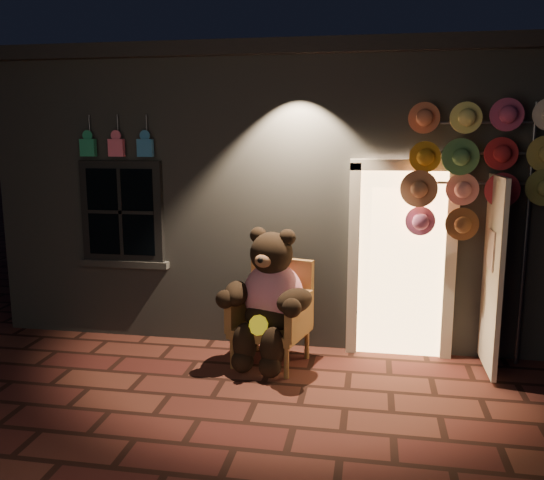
# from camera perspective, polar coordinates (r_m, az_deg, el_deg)

# --- Properties ---
(ground) EXTENTS (60.00, 60.00, 0.00)m
(ground) POSITION_cam_1_polar(r_m,az_deg,el_deg) (5.57, -1.68, -15.69)
(ground) COLOR #542920
(ground) RESTS_ON ground
(shop_building) EXTENTS (7.30, 5.95, 3.51)m
(shop_building) POSITION_cam_1_polar(r_m,az_deg,el_deg) (8.97, 3.44, 5.83)
(shop_building) COLOR slate
(shop_building) RESTS_ON ground
(wicker_armchair) EXTENTS (0.90, 0.85, 1.11)m
(wicker_armchair) POSITION_cam_1_polar(r_m,az_deg,el_deg) (6.29, 0.19, -7.14)
(wicker_armchair) COLOR brown
(wicker_armchair) RESTS_ON ground
(teddy_bear) EXTENTS (1.03, 0.92, 1.47)m
(teddy_bear) POSITION_cam_1_polar(r_m,az_deg,el_deg) (6.10, -0.25, -5.77)
(teddy_bear) COLOR #C91546
(teddy_bear) RESTS_ON ground
(hat_rack) EXTENTS (1.59, 0.22, 2.80)m
(hat_rack) POSITION_cam_1_polar(r_m,az_deg,el_deg) (6.27, 19.80, 6.97)
(hat_rack) COLOR #59595E
(hat_rack) RESTS_ON ground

